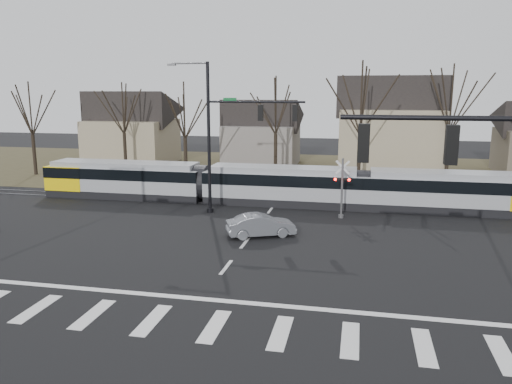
# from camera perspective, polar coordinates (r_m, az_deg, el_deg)

# --- Properties ---
(ground) EXTENTS (140.00, 140.00, 0.00)m
(ground) POSITION_cam_1_polar(r_m,az_deg,el_deg) (22.42, -4.80, -10.29)
(ground) COLOR black
(grass_verge) EXTENTS (140.00, 28.00, 0.01)m
(grass_verge) POSITION_cam_1_polar(r_m,az_deg,el_deg) (52.94, 5.12, 2.41)
(grass_verge) COLOR #38331E
(grass_verge) RESTS_ON ground
(crosswalk) EXTENTS (27.00, 2.60, 0.01)m
(crosswalk) POSITION_cam_1_polar(r_m,az_deg,el_deg) (18.95, -8.36, -14.60)
(crosswalk) COLOR silver
(crosswalk) RESTS_ON ground
(stop_line) EXTENTS (28.00, 0.35, 0.01)m
(stop_line) POSITION_cam_1_polar(r_m,az_deg,el_deg) (20.84, -6.24, -12.05)
(stop_line) COLOR silver
(stop_line) RESTS_ON ground
(lane_dashes) EXTENTS (0.18, 30.00, 0.01)m
(lane_dashes) POSITION_cam_1_polar(r_m,az_deg,el_deg) (37.37, 2.20, -1.36)
(lane_dashes) COLOR silver
(lane_dashes) RESTS_ON ground
(rail_pair) EXTENTS (90.00, 1.52, 0.06)m
(rail_pair) POSITION_cam_1_polar(r_m,az_deg,el_deg) (37.17, 2.15, -1.39)
(rail_pair) COLOR #59595E
(rail_pair) RESTS_ON ground
(tram) EXTENTS (37.31, 2.77, 2.83)m
(tram) POSITION_cam_1_polar(r_m,az_deg,el_deg) (37.00, 2.81, 0.93)
(tram) COLOR gray
(tram) RESTS_ON ground
(sedan) EXTENTS (4.35, 5.01, 1.31)m
(sedan) POSITION_cam_1_polar(r_m,az_deg,el_deg) (28.99, 0.58, -3.82)
(sedan) COLOR slate
(sedan) RESTS_ON ground
(signal_pole_far) EXTENTS (9.28, 0.44, 10.20)m
(signal_pole_far) POSITION_cam_1_polar(r_m,az_deg,el_deg) (33.62, -2.82, 7.02)
(signal_pole_far) COLOR black
(signal_pole_far) RESTS_ON ground
(rail_crossing_signal) EXTENTS (1.08, 0.36, 4.00)m
(rail_crossing_signal) POSITION_cam_1_polar(r_m,az_deg,el_deg) (33.36, 9.79, 0.22)
(rail_crossing_signal) COLOR #59595B
(rail_crossing_signal) RESTS_ON ground
(tree_row) EXTENTS (59.20, 7.20, 10.00)m
(tree_row) POSITION_cam_1_polar(r_m,az_deg,el_deg) (46.23, 6.82, 7.30)
(tree_row) COLOR black
(tree_row) RESTS_ON ground
(house_a) EXTENTS (9.72, 8.64, 8.60)m
(house_a) POSITION_cam_1_polar(r_m,az_deg,el_deg) (60.02, -14.05, 7.47)
(house_a) COLOR gray
(house_a) RESTS_ON ground
(house_b) EXTENTS (8.64, 7.56, 7.65)m
(house_b) POSITION_cam_1_polar(r_m,az_deg,el_deg) (57.18, 0.65, 7.13)
(house_b) COLOR slate
(house_b) RESTS_ON ground
(house_c) EXTENTS (10.80, 8.64, 10.10)m
(house_c) POSITION_cam_1_polar(r_m,az_deg,el_deg) (53.10, 15.13, 7.77)
(house_c) COLOR gray
(house_c) RESTS_ON ground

